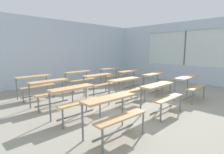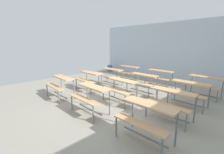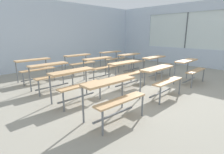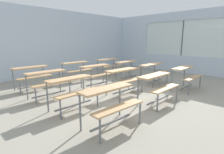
# 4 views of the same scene
# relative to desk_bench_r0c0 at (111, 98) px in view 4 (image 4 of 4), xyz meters

# --- Properties ---
(ground) EXTENTS (10.00, 9.00, 0.05)m
(ground) POSITION_rel_desk_bench_r0c0_xyz_m (1.66, 1.13, -0.59)
(ground) COLOR gray
(wall_back) EXTENTS (10.00, 0.12, 3.00)m
(wall_back) POSITION_rel_desk_bench_r0c0_xyz_m (1.66, 5.63, 0.94)
(wall_back) COLOR silver
(wall_back) RESTS_ON ground
(wall_right) EXTENTS (0.12, 9.00, 3.00)m
(wall_right) POSITION_rel_desk_bench_r0c0_xyz_m (6.66, 1.00, 0.88)
(wall_right) COLOR silver
(wall_right) RESTS_ON ground
(desk_bench_r0c0) EXTENTS (1.12, 0.63, 0.74)m
(desk_bench_r0c0) POSITION_rel_desk_bench_r0c0_xyz_m (0.00, 0.00, 0.00)
(desk_bench_r0c0) COLOR tan
(desk_bench_r0c0) RESTS_ON ground
(desk_bench_r0c1) EXTENTS (1.11, 0.60, 0.74)m
(desk_bench_r0c1) POSITION_rel_desk_bench_r0c0_xyz_m (1.72, 0.04, 0.00)
(desk_bench_r0c1) COLOR tan
(desk_bench_r0c1) RESTS_ON ground
(desk_bench_r0c2) EXTENTS (1.11, 0.61, 0.74)m
(desk_bench_r0c2) POSITION_rel_desk_bench_r0c0_xyz_m (3.50, 0.05, 0.00)
(desk_bench_r0c2) COLOR tan
(desk_bench_r0c2) RESTS_ON ground
(desk_bench_r1c0) EXTENTS (1.11, 0.61, 0.74)m
(desk_bench_r1c0) POSITION_rel_desk_bench_r0c0_xyz_m (-0.02, 1.25, 0.00)
(desk_bench_r1c0) COLOR tan
(desk_bench_r1c0) RESTS_ON ground
(desk_bench_r1c1) EXTENTS (1.11, 0.62, 0.74)m
(desk_bench_r1c1) POSITION_rel_desk_bench_r0c0_xyz_m (1.76, 1.20, 0.00)
(desk_bench_r1c1) COLOR tan
(desk_bench_r1c1) RESTS_ON ground
(desk_bench_r1c2) EXTENTS (1.11, 0.60, 0.74)m
(desk_bench_r1c2) POSITION_rel_desk_bench_r0c0_xyz_m (3.45, 1.23, 0.00)
(desk_bench_r1c2) COLOR tan
(desk_bench_r1c2) RESTS_ON ground
(desk_bench_r2c0) EXTENTS (1.11, 0.61, 0.74)m
(desk_bench_r2c0) POSITION_rel_desk_bench_r0c0_xyz_m (-0.02, 2.48, 0.00)
(desk_bench_r2c0) COLOR tan
(desk_bench_r2c0) RESTS_ON ground
(desk_bench_r2c1) EXTENTS (1.11, 0.60, 0.74)m
(desk_bench_r2c1) POSITION_rel_desk_bench_r0c0_xyz_m (1.75, 2.46, 0.00)
(desk_bench_r2c1) COLOR tan
(desk_bench_r2c1) RESTS_ON ground
(desk_bench_r2c2) EXTENTS (1.11, 0.61, 0.74)m
(desk_bench_r2c2) POSITION_rel_desk_bench_r0c0_xyz_m (3.46, 2.43, 0.00)
(desk_bench_r2c2) COLOR tan
(desk_bench_r2c2) RESTS_ON ground
(desk_bench_r3c0) EXTENTS (1.11, 0.61, 0.74)m
(desk_bench_r3c0) POSITION_rel_desk_bench_r0c0_xyz_m (-0.00, 3.70, 0.00)
(desk_bench_r3c0) COLOR tan
(desk_bench_r3c0) RESTS_ON ground
(desk_bench_r3c1) EXTENTS (1.10, 0.59, 0.74)m
(desk_bench_r3c1) POSITION_rel_desk_bench_r0c0_xyz_m (1.76, 3.71, 0.00)
(desk_bench_r3c1) COLOR tan
(desk_bench_r3c1) RESTS_ON ground
(desk_bench_r3c2) EXTENTS (1.12, 0.64, 0.74)m
(desk_bench_r3c2) POSITION_rel_desk_bench_r0c0_xyz_m (3.54, 3.67, 0.00)
(desk_bench_r3c2) COLOR tan
(desk_bench_r3c2) RESTS_ON ground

